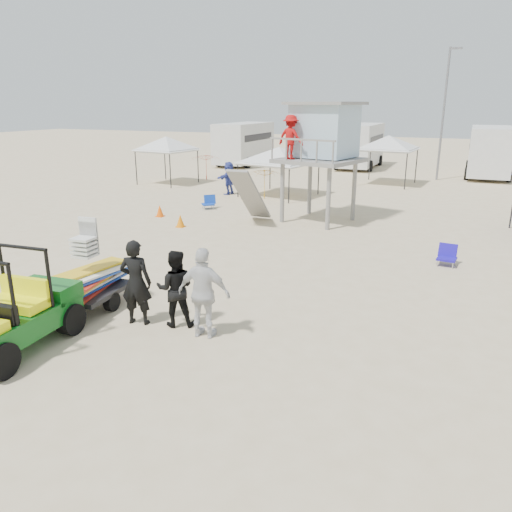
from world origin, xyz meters
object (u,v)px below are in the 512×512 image
at_px(utility_cart, 9,307).
at_px(surf_trailer, 91,277).
at_px(lifeguard_tower, 319,136).
at_px(man_left, 136,282).

xyz_separation_m(utility_cart, surf_trailer, (0.01, 2.34, -0.14)).
distance_m(surf_trailer, lifeguard_tower, 11.77).
height_order(man_left, lifeguard_tower, lifeguard_tower).
height_order(surf_trailer, man_left, surf_trailer).
bearing_deg(lifeguard_tower, utility_cart, -99.45).
height_order(surf_trailer, lifeguard_tower, lifeguard_tower).
distance_m(utility_cart, man_left, 2.54).
bearing_deg(utility_cart, surf_trailer, 89.80).
height_order(utility_cart, lifeguard_tower, lifeguard_tower).
relative_size(surf_trailer, lifeguard_tower, 0.48).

